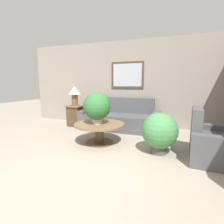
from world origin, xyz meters
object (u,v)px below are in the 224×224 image
at_px(armchair, 219,145).
at_px(coffee_table, 99,129).
at_px(side_table, 75,115).
at_px(table_lamp, 75,93).
at_px(potted_plant_on_table, 97,107).
at_px(potted_plant_floor, 160,132).
at_px(couch_main, 120,119).

xyz_separation_m(armchair, coffee_table, (-2.28, 0.13, 0.05)).
height_order(side_table, table_lamp, table_lamp).
distance_m(potted_plant_on_table, potted_plant_floor, 1.39).
xyz_separation_m(armchair, table_lamp, (-3.64, 1.36, 0.75)).
height_order(table_lamp, potted_plant_on_table, table_lamp).
distance_m(couch_main, armchair, 2.68).
bearing_deg(potted_plant_floor, couch_main, 129.76).
relative_size(couch_main, potted_plant_floor, 2.89).
bearing_deg(couch_main, coffee_table, -91.91).
bearing_deg(side_table, table_lamp, 0.00).
distance_m(coffee_table, potted_plant_floor, 1.31).
distance_m(armchair, potted_plant_floor, 0.99).
bearing_deg(table_lamp, potted_plant_on_table, -43.59).
bearing_deg(coffee_table, armchair, -3.35).
bearing_deg(potted_plant_floor, side_table, 152.61).
xyz_separation_m(coffee_table, potted_plant_on_table, (-0.03, -0.04, 0.49)).
bearing_deg(couch_main, table_lamp, -175.10).
bearing_deg(table_lamp, potted_plant_floor, -27.39).
xyz_separation_m(coffee_table, side_table, (-1.37, 1.23, 0.01)).
bearing_deg(potted_plant_floor, table_lamp, 152.61).
xyz_separation_m(armchair, potted_plant_floor, (-0.98, -0.02, 0.14)).
xyz_separation_m(table_lamp, potted_plant_on_table, (1.34, -1.27, -0.22)).
distance_m(table_lamp, potted_plant_floor, 3.06).
height_order(coffee_table, potted_plant_floor, potted_plant_floor).
distance_m(coffee_table, table_lamp, 1.97).
bearing_deg(couch_main, side_table, -175.10).
height_order(table_lamp, potted_plant_floor, table_lamp).
relative_size(side_table, table_lamp, 1.09).
bearing_deg(coffee_table, side_table, 138.10).
bearing_deg(potted_plant_on_table, armchair, -2.21).
bearing_deg(potted_plant_floor, armchair, 1.08).
bearing_deg(side_table, armchair, -20.48).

